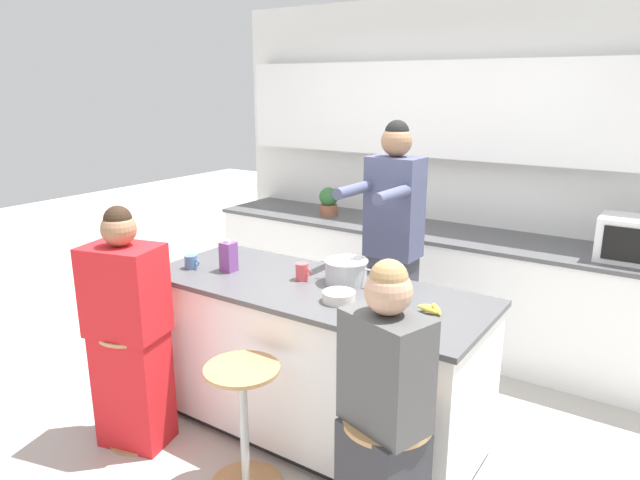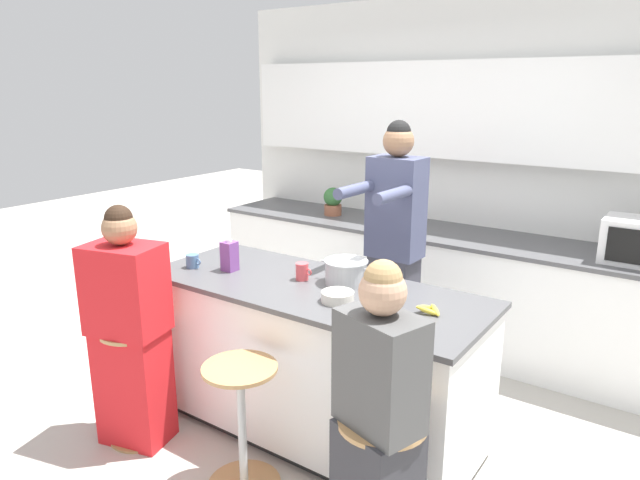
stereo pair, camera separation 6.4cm
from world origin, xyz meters
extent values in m
plane|color=#B2ADA3|center=(0.00, 0.00, 0.00)|extent=(16.00, 16.00, 0.00)
cube|color=silver|center=(0.00, 2.00, 1.35)|extent=(4.09, 0.06, 2.70)
cube|color=white|center=(0.00, 1.89, 1.83)|extent=(3.76, 0.16, 0.75)
cube|color=white|center=(0.00, 1.63, 0.44)|extent=(3.76, 0.65, 0.88)
cube|color=#4C4C4F|center=(0.00, 1.63, 0.89)|extent=(3.79, 0.68, 0.03)
cube|color=black|center=(0.00, 0.00, 0.03)|extent=(1.88, 0.67, 0.06)
cube|color=white|center=(0.00, 0.00, 0.48)|extent=(1.96, 0.75, 0.83)
cube|color=#4C4C4F|center=(0.00, 0.00, 0.91)|extent=(2.00, 0.79, 0.03)
cylinder|color=tan|center=(-0.80, -0.63, 0.01)|extent=(0.38, 0.38, 0.01)
cylinder|color=#B7BABC|center=(-0.80, -0.63, 0.34)|extent=(0.04, 0.04, 0.65)
cylinder|color=tan|center=(-0.80, -0.63, 0.67)|extent=(0.38, 0.38, 0.02)
cylinder|color=#B7BABC|center=(0.00, -0.61, 0.34)|extent=(0.04, 0.04, 0.65)
cylinder|color=tan|center=(0.00, -0.61, 0.67)|extent=(0.38, 0.38, 0.02)
cylinder|color=tan|center=(0.80, -0.62, 0.67)|extent=(0.38, 0.38, 0.02)
cube|color=#383842|center=(0.13, 0.74, 0.47)|extent=(0.29, 0.23, 0.94)
cube|color=#474C6B|center=(0.13, 0.74, 1.26)|extent=(0.34, 0.23, 0.65)
cylinder|color=#474C6B|center=(-0.01, 0.45, 1.40)|extent=(0.08, 0.36, 0.07)
cylinder|color=#474C6B|center=(0.26, 0.44, 1.40)|extent=(0.08, 0.36, 0.07)
sphere|color=#936B4C|center=(0.13, 0.74, 1.68)|extent=(0.20, 0.20, 0.19)
sphere|color=black|center=(0.13, 0.74, 1.73)|extent=(0.16, 0.16, 0.15)
cube|color=red|center=(-0.79, -0.66, 0.34)|extent=(0.43, 0.35, 0.68)
cube|color=red|center=(-0.79, -0.66, 0.93)|extent=(0.47, 0.38, 0.50)
sphere|color=#936B4C|center=(-0.79, -0.66, 1.28)|extent=(0.23, 0.23, 0.19)
sphere|color=black|center=(-0.79, -0.66, 1.33)|extent=(0.18, 0.18, 0.15)
cube|color=#4C4C4C|center=(0.80, -0.66, 0.92)|extent=(0.39, 0.31, 0.48)
sphere|color=tan|center=(0.80, -0.66, 1.26)|extent=(0.24, 0.24, 0.19)
sphere|color=#A37F51|center=(0.80, -0.66, 1.31)|extent=(0.19, 0.19, 0.15)
cylinder|color=#B7BABC|center=(0.13, 0.15, 0.99)|extent=(0.24, 0.24, 0.13)
cylinder|color=#B7BABC|center=(0.13, 0.15, 1.05)|extent=(0.25, 0.25, 0.01)
cylinder|color=#B7BABC|center=(-0.01, 0.15, 1.03)|extent=(0.05, 0.01, 0.01)
cylinder|color=#B7BABC|center=(0.28, 0.15, 1.03)|extent=(0.05, 0.01, 0.01)
cylinder|color=silver|center=(0.25, -0.12, 0.95)|extent=(0.17, 0.17, 0.06)
cylinder|color=#DB4C51|center=(-0.11, 0.05, 0.97)|extent=(0.07, 0.07, 0.10)
torus|color=#DB4C51|center=(-0.06, 0.05, 0.98)|extent=(0.04, 0.01, 0.04)
cylinder|color=#4C7099|center=(-0.80, -0.15, 0.96)|extent=(0.08, 0.08, 0.08)
torus|color=#4C7099|center=(-0.75, -0.15, 0.97)|extent=(0.04, 0.01, 0.04)
ellipsoid|color=yellow|center=(0.71, -0.02, 0.94)|extent=(0.11, 0.04, 0.05)
ellipsoid|color=yellow|center=(0.68, 0.01, 0.94)|extent=(0.08, 0.10, 0.05)
ellipsoid|color=yellow|center=(0.74, 0.01, 0.94)|extent=(0.09, 0.10, 0.05)
cube|color=#7A428E|center=(-0.57, -0.06, 1.01)|extent=(0.08, 0.08, 0.18)
cylinder|color=white|center=(-0.57, -0.06, 1.11)|extent=(0.04, 0.04, 0.02)
cube|color=white|center=(1.47, 1.58, 1.05)|extent=(0.49, 0.33, 0.29)
cube|color=black|center=(1.43, 1.41, 1.05)|extent=(0.30, 0.01, 0.22)
cylinder|color=#93563D|center=(-0.94, 1.63, 0.95)|extent=(0.15, 0.15, 0.09)
sphere|color=#336633|center=(-0.94, 1.63, 1.07)|extent=(0.17, 0.17, 0.17)
camera|label=1|loc=(1.72, -2.49, 2.02)|focal=32.00mm
camera|label=2|loc=(1.77, -2.46, 2.02)|focal=32.00mm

